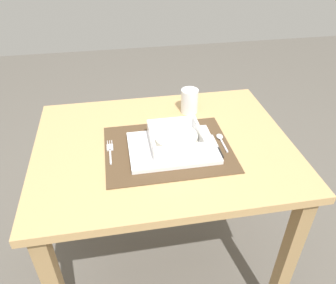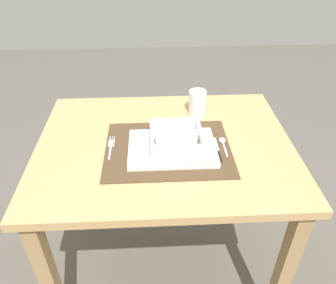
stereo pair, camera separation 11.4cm
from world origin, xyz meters
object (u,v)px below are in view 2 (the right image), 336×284
(fork, at_px, (111,146))
(bread_knife, at_px, (209,147))
(porridge_bowl, at_px, (176,139))
(spoon, at_px, (223,142))
(dining_table, at_px, (165,167))
(drinking_glass, at_px, (197,104))
(butter_knife, at_px, (217,151))

(fork, height_order, bread_knife, bread_knife)
(porridge_bowl, xyz_separation_m, spoon, (0.17, 0.02, -0.03))
(bread_knife, bearing_deg, porridge_bowl, 178.30)
(dining_table, relative_size, drinking_glass, 9.29)
(fork, distance_m, drinking_glass, 0.40)
(dining_table, distance_m, bread_knife, 0.20)
(dining_table, relative_size, porridge_bowl, 5.15)
(dining_table, relative_size, fork, 6.78)
(dining_table, xyz_separation_m, butter_knife, (0.18, -0.07, 0.12))
(fork, distance_m, butter_knife, 0.37)
(porridge_bowl, xyz_separation_m, bread_knife, (0.12, -0.00, -0.03))
(fork, bearing_deg, butter_knife, -11.17)
(dining_table, height_order, bread_knife, bread_knife)
(butter_knife, bearing_deg, fork, 167.59)
(spoon, bearing_deg, bread_knife, -161.71)
(fork, xyz_separation_m, drinking_glass, (0.33, 0.22, 0.04))
(dining_table, xyz_separation_m, drinking_glass, (0.14, 0.20, 0.15))
(fork, bearing_deg, porridge_bowl, -8.51)
(porridge_bowl, distance_m, butter_knife, 0.15)
(spoon, bearing_deg, drinking_glass, 102.80)
(spoon, bearing_deg, porridge_bowl, -177.76)
(porridge_bowl, xyz_separation_m, fork, (-0.23, 0.02, -0.03))
(fork, height_order, drinking_glass, drinking_glass)
(dining_table, distance_m, butter_knife, 0.22)
(dining_table, height_order, butter_knife, butter_knife)
(dining_table, height_order, spoon, spoon)
(porridge_bowl, bearing_deg, bread_knife, -1.58)
(dining_table, distance_m, drinking_glass, 0.29)
(butter_knife, relative_size, drinking_glass, 1.38)
(spoon, xyz_separation_m, drinking_glass, (-0.07, 0.22, 0.04))
(porridge_bowl, relative_size, drinking_glass, 1.80)
(porridge_bowl, xyz_separation_m, butter_knife, (0.14, -0.03, -0.03))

